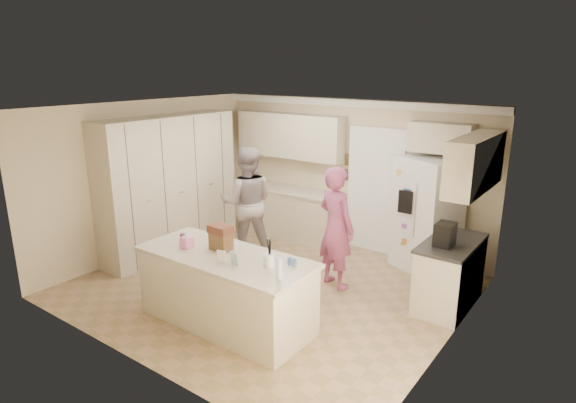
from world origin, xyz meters
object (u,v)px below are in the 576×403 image
Objects in this scene: coffee_maker at (445,234)px; island_base at (226,291)px; dollhouse_body at (221,241)px; teen_girl at (336,227)px; tissue_box at (187,242)px; refrigerator at (427,215)px; utensil_crock at (269,260)px; teen_boy at (247,203)px.

coffee_maker is 0.14× the size of island_base.
teen_girl reaches higher than dollhouse_body.
coffee_maker reaches higher than tissue_box.
teen_girl is (1.09, 1.85, -0.10)m from tissue_box.
dollhouse_body is (0.40, 0.20, 0.04)m from tissue_box.
refrigerator is 0.82× the size of island_base.
island_base is 15.71× the size of tissue_box.
utensil_crock is (-0.72, -3.07, 0.10)m from refrigerator.
tissue_box is at bearing 77.57° from teen_girl.
teen_girl is (-1.51, -0.15, -0.17)m from coffee_maker.
utensil_crock is at bearing -3.58° from dollhouse_body.
island_base is (-2.05, -1.90, -0.63)m from coffee_maker.
refrigerator is 3.75m from tissue_box.
tissue_box is 0.45m from dollhouse_body.
refrigerator is 6.92× the size of dollhouse_body.
teen_boy is 1.80m from teen_girl.
coffee_maker is 2.32m from utensil_crock.
utensil_crock is at bearing 7.13° from tissue_box.
teen_girl is at bearing -174.36° from coffee_maker.
refrigerator is at bearing 59.19° from tissue_box.
teen_boy is (-1.90, 1.83, -0.06)m from utensil_crock.
coffee_maker is 3.31m from teen_boy.
teen_boy is (-3.30, -0.02, -0.13)m from coffee_maker.
island_base is at bearing -175.60° from utensil_crock.
dollhouse_body is at bearing 85.39° from teen_girl.
coffee_maker is 0.16× the size of teen_boy.
teen_boy is at bearing -179.61° from coffee_maker.
teen_boy is 1.05× the size of teen_girl.
coffee_maker is 2.00× the size of utensil_crock.
tissue_box reaches higher than island_base.
teen_girl is at bearing 139.29° from teen_boy.
dollhouse_body is at bearing -140.71° from coffee_maker.
dollhouse_body is (-0.80, 0.05, 0.04)m from utensil_crock.
refrigerator is 12.86× the size of tissue_box.
utensil_crock is at bearing -127.12° from coffee_maker.
teen_girl is at bearing 93.79° from utensil_crock.
island_base is 1.22× the size of teen_girl.
utensil_crock is 0.58× the size of dollhouse_body.
tissue_box is at bearing -172.87° from utensil_crock.
coffee_maker is (0.68, -1.22, 0.17)m from refrigerator.
tissue_box is at bearing 72.94° from teen_boy.
tissue_box is (-0.55, -0.10, 0.56)m from island_base.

